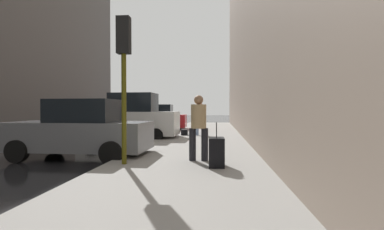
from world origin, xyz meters
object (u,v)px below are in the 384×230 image
traffic_light (124,58)px  duffel_bag (184,132)px  parked_red_hatchback (156,119)px  rolling_suitcase (216,152)px  fire_hydrant (173,128)px  parked_white_van (131,119)px  parked_gray_coupe (81,130)px  pedestrian_in_tan_coat (199,124)px  pedestrian_in_jeans (200,117)px

traffic_light → duffel_bag: (0.60, 8.20, -2.47)m
parked_red_hatchback → rolling_suitcase: bearing=-72.2°
fire_hydrant → traffic_light: (0.05, -8.47, 2.26)m
parked_white_van → traffic_light: bearing=-74.9°
parked_gray_coupe → parked_red_hatchback: (-0.00, 11.12, 0.00)m
rolling_suitcase → parked_gray_coupe: bearing=157.2°
parked_gray_coupe → pedestrian_in_tan_coat: (3.65, -0.97, 0.26)m
parked_gray_coupe → fire_hydrant: parked_gray_coupe is taller
parked_gray_coupe → traffic_light: bearing=-40.6°
parked_white_van → traffic_light: (1.85, -6.88, 1.73)m
pedestrian_in_jeans → rolling_suitcase: size_ratio=1.64×
rolling_suitcase → parked_red_hatchback: bearing=107.8°
rolling_suitcase → fire_hydrant: bearing=105.0°
parked_gray_coupe → fire_hydrant: bearing=75.3°
pedestrian_in_jeans → fire_hydrant: bearing=167.1°
parked_gray_coupe → parked_red_hatchback: size_ratio=1.00×
parked_red_hatchback → pedestrian_in_tan_coat: size_ratio=2.49×
traffic_light → pedestrian_in_tan_coat: traffic_light is taller
fire_hydrant → traffic_light: 8.77m
fire_hydrant → rolling_suitcase: bearing=-75.0°
parked_red_hatchback → traffic_light: bearing=-81.7°
fire_hydrant → pedestrian_in_tan_coat: pedestrian_in_tan_coat is taller
pedestrian_in_jeans → duffel_bag: size_ratio=3.89×
pedestrian_in_tan_coat → duffel_bag: 7.72m
parked_white_van → parked_red_hatchback: (0.00, 5.83, -0.18)m
fire_hydrant → traffic_light: bearing=-89.7°
fire_hydrant → traffic_light: traffic_light is taller
fire_hydrant → rolling_suitcase: (2.31, -8.61, -0.01)m
parked_white_van → fire_hydrant: bearing=41.5°
parked_red_hatchback → traffic_light: traffic_light is taller
parked_red_hatchback → rolling_suitcase: parked_red_hatchback is taller
pedestrian_in_tan_coat → rolling_suitcase: pedestrian_in_tan_coat is taller
parked_white_van → pedestrian_in_jeans: (3.25, 1.26, 0.07)m
fire_hydrant → pedestrian_in_jeans: (1.45, -0.33, 0.61)m
parked_red_hatchback → pedestrian_in_tan_coat: pedestrian_in_tan_coat is taller
pedestrian_in_jeans → duffel_bag: pedestrian_in_jeans is taller
parked_gray_coupe → pedestrian_in_tan_coat: pedestrian_in_tan_coat is taller
traffic_light → rolling_suitcase: 3.21m
rolling_suitcase → duffel_bag: (-1.66, 8.34, -0.20)m
pedestrian_in_tan_coat → pedestrian_in_jeans: bearing=93.0°
rolling_suitcase → duffel_bag: rolling_suitcase is taller
pedestrian_in_tan_coat → traffic_light: bearing=-161.0°
duffel_bag → pedestrian_in_jeans: bearing=-4.3°
traffic_light → duffel_bag: traffic_light is taller
parked_red_hatchback → rolling_suitcase: size_ratio=4.09×
pedestrian_in_jeans → rolling_suitcase: 8.35m
parked_white_van → pedestrian_in_tan_coat: 7.25m
rolling_suitcase → duffel_bag: bearing=101.3°
parked_red_hatchback → pedestrian_in_tan_coat: bearing=-73.2°
parked_white_van → pedestrian_in_jeans: parked_white_van is taller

